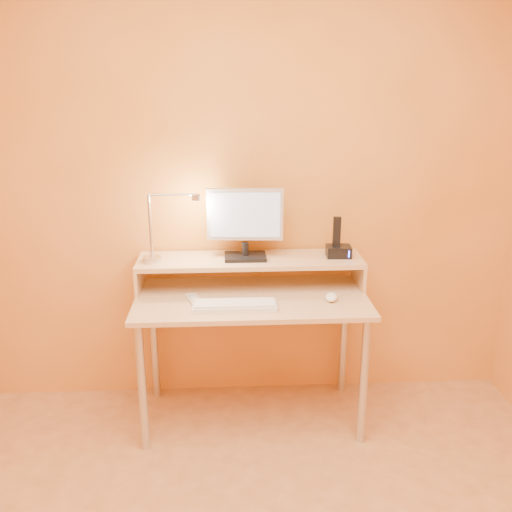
{
  "coord_description": "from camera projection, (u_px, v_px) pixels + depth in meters",
  "views": [
    {
      "loc": [
        -0.12,
        -1.53,
        1.81
      ],
      "look_at": [
        0.02,
        1.13,
        0.96
      ],
      "focal_mm": 39.6,
      "sensor_mm": 36.0,
      "label": 1
    }
  ],
  "objects": [
    {
      "name": "desk_lower",
      "position": [
        252.0,
        299.0,
        2.92
      ],
      "size": [
        1.2,
        0.6,
        0.02
      ],
      "primitive_type": "cube",
      "color": "#E8BB88",
      "rests_on": "floor"
    },
    {
      "name": "lamp_arm",
      "position": [
        172.0,
        195.0,
        2.86
      ],
      "size": [
        0.24,
        0.01,
        0.01
      ],
      "primitive_type": "cylinder",
      "rotation": [
        0.0,
        1.57,
        0.0
      ],
      "color": "silver",
      "rests_on": "lamp_post"
    },
    {
      "name": "monitor_panel",
      "position": [
        245.0,
        214.0,
        2.95
      ],
      "size": [
        0.4,
        0.06,
        0.27
      ],
      "primitive_type": "cube",
      "rotation": [
        0.0,
        0.0,
        -0.07
      ],
      "color": "#BABABF",
      "rests_on": "monitor_neck"
    },
    {
      "name": "phone_led",
      "position": [
        349.0,
        254.0,
        2.98
      ],
      "size": [
        0.01,
        0.0,
        0.04
      ],
      "primitive_type": "cube",
      "color": "#3139F4",
      "rests_on": "phone_dock"
    },
    {
      "name": "lamp_post",
      "position": [
        150.0,
        226.0,
        2.9
      ],
      "size": [
        0.01,
        0.01,
        0.33
      ],
      "primitive_type": "cylinder",
      "color": "silver",
      "rests_on": "lamp_base"
    },
    {
      "name": "monitor_neck",
      "position": [
        245.0,
        249.0,
        3.0
      ],
      "size": [
        0.04,
        0.04,
        0.07
      ],
      "primitive_type": "cylinder",
      "color": "black",
      "rests_on": "monitor_foot"
    },
    {
      "name": "monitor_back",
      "position": [
        245.0,
        213.0,
        2.97
      ],
      "size": [
        0.36,
        0.04,
        0.23
      ],
      "primitive_type": "cube",
      "rotation": [
        0.0,
        0.0,
        -0.07
      ],
      "color": "black",
      "rests_on": "monitor_panel"
    },
    {
      "name": "shelf_riser_right",
      "position": [
        358.0,
        272.0,
        3.07
      ],
      "size": [
        0.02,
        0.3,
        0.14
      ],
      "primitive_type": "cube",
      "color": "#E8BB88",
      "rests_on": "desk_lower"
    },
    {
      "name": "remote_control",
      "position": [
        195.0,
        301.0,
        2.83
      ],
      "size": [
        0.11,
        0.19,
        0.02
      ],
      "primitive_type": "cube",
      "rotation": [
        0.0,
        0.0,
        0.32
      ],
      "color": "white",
      "rests_on": "desk_lower"
    },
    {
      "name": "lamp_head",
      "position": [
        196.0,
        197.0,
        2.87
      ],
      "size": [
        0.04,
        0.04,
        0.03
      ],
      "primitive_type": "cylinder",
      "color": "silver",
      "rests_on": "lamp_arm"
    },
    {
      "name": "phone_handset",
      "position": [
        337.0,
        232.0,
        2.99
      ],
      "size": [
        0.04,
        0.03,
        0.16
      ],
      "primitive_type": "cube",
      "rotation": [
        0.0,
        0.0,
        -0.05
      ],
      "color": "black",
      "rests_on": "phone_dock"
    },
    {
      "name": "lamp_base",
      "position": [
        152.0,
        259.0,
        2.95
      ],
      "size": [
        0.1,
        0.1,
        0.02
      ],
      "primitive_type": "cylinder",
      "color": "silver",
      "rests_on": "desk_shelf"
    },
    {
      "name": "desk_leg_bl",
      "position": [
        154.0,
        342.0,
        3.24
      ],
      "size": [
        0.04,
        0.04,
        0.69
      ],
      "primitive_type": "cylinder",
      "color": "silver",
      "rests_on": "floor"
    },
    {
      "name": "shelf_riser_left",
      "position": [
        140.0,
        276.0,
        3.01
      ],
      "size": [
        0.02,
        0.3,
        0.14
      ],
      "primitive_type": "cube",
      "color": "#E8BB88",
      "rests_on": "desk_lower"
    },
    {
      "name": "monitor_screen",
      "position": [
        245.0,
        215.0,
        2.93
      ],
      "size": [
        0.36,
        0.03,
        0.24
      ],
      "primitive_type": "cube",
      "rotation": [
        0.0,
        0.0,
        -0.07
      ],
      "color": "#B0BFE8",
      "rests_on": "monitor_panel"
    },
    {
      "name": "lamp_bulb",
      "position": [
        196.0,
        200.0,
        2.87
      ],
      "size": [
        0.03,
        0.03,
        0.0
      ],
      "primitive_type": "cylinder",
      "color": "#FFEAC6",
      "rests_on": "lamp_head"
    },
    {
      "name": "keyboard",
      "position": [
        235.0,
        306.0,
        2.77
      ],
      "size": [
        0.41,
        0.13,
        0.02
      ],
      "primitive_type": "cube",
      "rotation": [
        0.0,
        0.0,
        -0.0
      ],
      "color": "white",
      "rests_on": "desk_lower"
    },
    {
      "name": "desk_leg_br",
      "position": [
        344.0,
        338.0,
        3.3
      ],
      "size": [
        0.04,
        0.04,
        0.69
      ],
      "primitive_type": "cylinder",
      "color": "silver",
      "rests_on": "floor"
    },
    {
      "name": "monitor_foot",
      "position": [
        245.0,
        257.0,
        3.01
      ],
      "size": [
        0.22,
        0.16,
        0.02
      ],
      "primitive_type": "cube",
      "color": "black",
      "rests_on": "desk_shelf"
    },
    {
      "name": "wall_back",
      "position": [
        249.0,
        184.0,
        3.06
      ],
      "size": [
        3.0,
        0.04,
        2.5
      ],
      "primitive_type": "cube",
      "color": "#E99B50",
      "rests_on": "floor"
    },
    {
      "name": "phone_dock",
      "position": [
        339.0,
        251.0,
        3.03
      ],
      "size": [
        0.13,
        0.11,
        0.06
      ],
      "primitive_type": "cube",
      "rotation": [
        0.0,
        0.0,
        -0.05
      ],
      "color": "black",
      "rests_on": "desk_shelf"
    },
    {
      "name": "mouse",
      "position": [
        331.0,
        297.0,
        2.86
      ],
      "size": [
        0.09,
        0.12,
        0.04
      ],
      "primitive_type": "ellipsoid",
      "rotation": [
        0.0,
        0.0,
        -0.24
      ],
      "color": "white",
      "rests_on": "desk_lower"
    },
    {
      "name": "desk_shelf",
      "position": [
        250.0,
        260.0,
        3.02
      ],
      "size": [
        1.2,
        0.3,
        0.02
      ],
      "primitive_type": "cube",
      "color": "#E8BB88",
      "rests_on": "desk_lower"
    },
    {
      "name": "desk_leg_fl",
      "position": [
        142.0,
        388.0,
        2.77
      ],
      "size": [
        0.04,
        0.04,
        0.69
      ],
      "primitive_type": "cylinder",
      "color": "silver",
      "rests_on": "floor"
    },
    {
      "name": "desk_leg_fr",
      "position": [
        364.0,
        382.0,
        2.82
      ],
      "size": [
        0.04,
        0.04,
        0.69
      ],
      "primitive_type": "cylinder",
      "color": "silver",
      "rests_on": "floor"
    }
  ]
}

